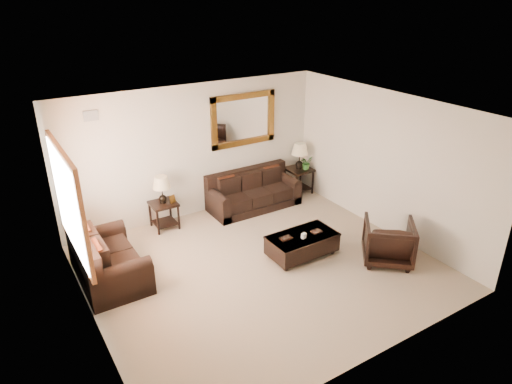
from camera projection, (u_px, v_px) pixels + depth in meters
room at (262, 195)px, 7.21m from camera, size 5.51×5.01×2.71m
window at (69, 202)px, 6.52m from camera, size 0.07×1.96×1.66m
mirror at (243, 120)px, 9.46m from camera, size 1.50×0.06×1.10m
air_vent at (91, 116)px, 7.80m from camera, size 0.25×0.02×0.18m
sofa at (253, 194)px, 9.82m from camera, size 1.95×0.84×0.80m
loveseat at (105, 262)px, 7.32m from camera, size 0.95×1.61×0.90m
end_table_left at (162, 195)px, 8.77m from camera, size 0.50×0.50×1.09m
end_table_right at (299, 161)px, 10.31m from camera, size 0.54×0.54×1.19m
coffee_table at (302, 243)px, 8.01m from camera, size 1.22×0.66×0.52m
armchair at (389, 240)px, 7.80m from camera, size 1.11×1.10×0.83m
potted_plant at (306, 164)px, 10.32m from camera, size 0.33×0.35×0.24m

